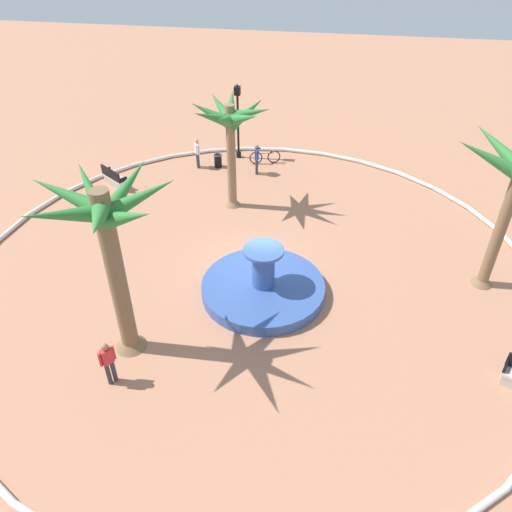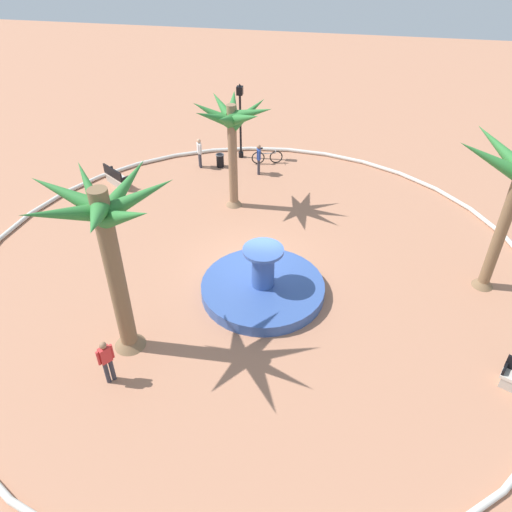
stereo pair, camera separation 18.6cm
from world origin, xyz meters
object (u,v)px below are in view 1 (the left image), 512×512
at_px(person_cyclist_helmet, 257,158).
at_px(fountain, 263,287).
at_px(trash_bin, 218,160).
at_px(palm_tree_by_curb, 230,125).
at_px(palm_tree_near_fountain, 108,236).
at_px(person_cyclist_photo, 197,152).
at_px(bicycle_red_frame, 265,157).
at_px(lamppost, 238,116).
at_px(person_pedestrian_stroll, 108,361).
at_px(bench_east, 115,180).

bearing_deg(person_cyclist_helmet, fountain, 100.83).
xyz_separation_m(fountain, trash_bin, (4.03, -9.97, 0.08)).
bearing_deg(palm_tree_by_curb, trash_bin, -67.44).
bearing_deg(palm_tree_near_fountain, person_cyclist_photo, -84.98).
bearing_deg(person_cyclist_photo, palm_tree_near_fountain, 95.02).
distance_m(palm_tree_by_curb, bicycle_red_frame, 6.00).
distance_m(palm_tree_near_fountain, bicycle_red_frame, 14.95).
bearing_deg(person_cyclist_photo, person_cyclist_helmet, 176.35).
xyz_separation_m(palm_tree_by_curb, person_cyclist_photo, (2.66, -3.61, -3.13)).
distance_m(fountain, bicycle_red_frame, 10.92).
height_order(palm_tree_near_fountain, person_cyclist_helmet, palm_tree_near_fountain).
distance_m(lamppost, person_pedestrian_stroll, 16.33).
xyz_separation_m(palm_tree_near_fountain, person_pedestrian_stroll, (0.03, 1.53, -3.54)).
height_order(bench_east, person_pedestrian_stroll, person_pedestrian_stroll).
relative_size(fountain, palm_tree_near_fountain, 0.75).
xyz_separation_m(fountain, person_cyclist_helmet, (1.82, -9.52, 0.62)).
relative_size(palm_tree_near_fountain, trash_bin, 8.52).
bearing_deg(palm_tree_by_curb, person_cyclist_photo, -53.62).
height_order(bench_east, person_cyclist_photo, person_cyclist_photo).
bearing_deg(person_cyclist_helmet, lamppost, -53.66).
bearing_deg(person_cyclist_helmet, bench_east, 19.87).
xyz_separation_m(fountain, person_cyclist_photo, (5.09, -9.73, 0.61)).
bearing_deg(person_cyclist_photo, lamppost, -140.43).
distance_m(palm_tree_near_fountain, person_cyclist_helmet, 13.56).
relative_size(bicycle_red_frame, person_pedestrian_stroll, 0.99).
bearing_deg(trash_bin, fountain, 112.00).
bearing_deg(trash_bin, person_cyclist_photo, 12.89).
bearing_deg(trash_bin, person_pedestrian_stroll, 90.25).
relative_size(fountain, person_pedestrian_stroll, 2.77).
bearing_deg(lamppost, bench_east, 37.64).
xyz_separation_m(palm_tree_by_curb, lamppost, (0.72, -5.20, -1.62)).
bearing_deg(palm_tree_by_curb, person_cyclist_helmet, -100.16).
bearing_deg(palm_tree_by_curb, fountain, 111.65).
relative_size(lamppost, person_cyclist_helmet, 2.50).
xyz_separation_m(palm_tree_near_fountain, trash_bin, (0.09, -13.36, -4.10)).
distance_m(trash_bin, person_pedestrian_stroll, 14.90).
relative_size(palm_tree_near_fountain, person_cyclist_photo, 3.81).
xyz_separation_m(bicycle_red_frame, person_cyclist_photo, (3.51, 1.07, 0.53)).
relative_size(lamppost, person_pedestrian_stroll, 2.47).
xyz_separation_m(palm_tree_by_curb, person_cyclist_helmet, (-0.61, -3.40, -3.12)).
xyz_separation_m(fountain, palm_tree_near_fountain, (3.94, 3.38, 4.18)).
bearing_deg(bicycle_red_frame, palm_tree_near_fountain, 80.57).
height_order(fountain, palm_tree_near_fountain, palm_tree_near_fountain).
bearing_deg(palm_tree_by_curb, palm_tree_near_fountain, 81.01).
bearing_deg(palm_tree_by_curb, lamppost, -82.12).
bearing_deg(person_cyclist_photo, bench_east, 36.57).
bearing_deg(person_cyclist_photo, fountain, 117.60).
xyz_separation_m(trash_bin, person_cyclist_helmet, (-2.21, 0.45, 0.54)).
distance_m(bench_east, lamppost, 7.35).
bearing_deg(bicycle_red_frame, person_cyclist_photo, 16.96).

